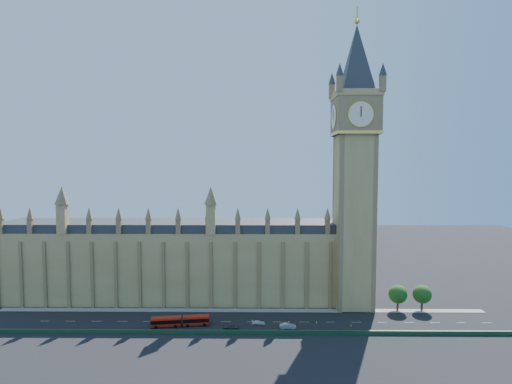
{
  "coord_description": "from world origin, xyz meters",
  "views": [
    {
      "loc": [
        6.35,
        -119.54,
        48.0
      ],
      "look_at": [
        5.12,
        10.0,
        39.35
      ],
      "focal_mm": 28.0,
      "sensor_mm": 36.0,
      "label": 1
    }
  ],
  "objects_px": {
    "red_bus": "(180,321)",
    "car_grey": "(231,326)",
    "car_white": "(259,323)",
    "car_silver": "(288,326)"
  },
  "relations": [
    {
      "from": "car_grey",
      "to": "car_silver",
      "type": "bearing_deg",
      "value": -84.54
    },
    {
      "from": "car_silver",
      "to": "car_white",
      "type": "xyz_separation_m",
      "value": [
        -8.68,
        2.93,
        -0.21
      ]
    },
    {
      "from": "car_white",
      "to": "car_grey",
      "type": "bearing_deg",
      "value": 110.52
    },
    {
      "from": "red_bus",
      "to": "car_grey",
      "type": "xyz_separation_m",
      "value": [
        15.42,
        -1.91,
        -0.8
      ]
    },
    {
      "from": "red_bus",
      "to": "car_silver",
      "type": "xyz_separation_m",
      "value": [
        32.1,
        -1.55,
        -0.72
      ]
    },
    {
      "from": "car_white",
      "to": "red_bus",
      "type": "bearing_deg",
      "value": 91.57
    },
    {
      "from": "red_bus",
      "to": "car_white",
      "type": "bearing_deg",
      "value": -4.34
    },
    {
      "from": "red_bus",
      "to": "car_silver",
      "type": "relative_size",
      "value": 3.53
    },
    {
      "from": "car_grey",
      "to": "car_silver",
      "type": "relative_size",
      "value": 0.88
    },
    {
      "from": "car_grey",
      "to": "red_bus",
      "type": "bearing_deg",
      "value": 87.2
    }
  ]
}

